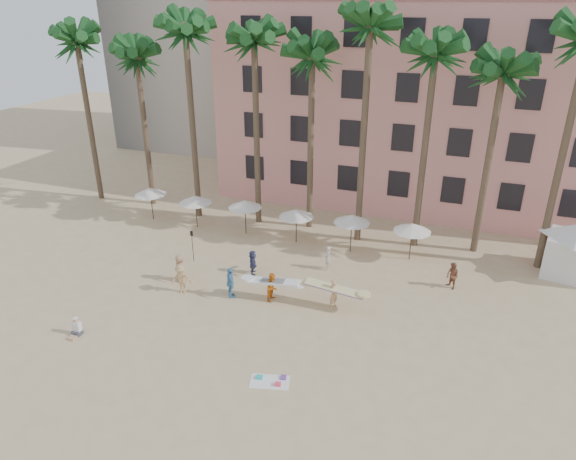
# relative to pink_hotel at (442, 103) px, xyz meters

# --- Properties ---
(ground) EXTENTS (120.00, 120.00, 0.00)m
(ground) POSITION_rel_pink_hotel_xyz_m (-7.00, -26.00, -8.00)
(ground) COLOR #D1B789
(ground) RESTS_ON ground
(pink_hotel) EXTENTS (35.00, 14.00, 16.00)m
(pink_hotel) POSITION_rel_pink_hotel_xyz_m (0.00, 0.00, 0.00)
(pink_hotel) COLOR #D99084
(pink_hotel) RESTS_ON ground
(palm_row) EXTENTS (44.40, 5.40, 16.30)m
(palm_row) POSITION_rel_pink_hotel_xyz_m (-6.49, -11.00, 4.97)
(palm_row) COLOR brown
(palm_row) RESTS_ON ground
(umbrella_row) EXTENTS (22.50, 2.70, 2.73)m
(umbrella_row) POSITION_rel_pink_hotel_xyz_m (-10.00, -13.50, -5.67)
(umbrella_row) COLOR #332B23
(umbrella_row) RESTS_ON ground
(cabana) EXTENTS (5.28, 5.28, 3.50)m
(cabana) POSITION_rel_pink_hotel_xyz_m (9.73, -12.01, -5.93)
(cabana) COLOR silver
(cabana) RESTS_ON ground
(beach_towel) EXTENTS (2.00, 1.43, 0.14)m
(beach_towel) POSITION_rel_pink_hotel_xyz_m (-4.20, -27.76, -7.97)
(beach_towel) COLOR white
(beach_towel) RESTS_ON ground
(carrier_yellow) EXTENTS (3.39, 0.78, 1.78)m
(carrier_yellow) POSITION_rel_pink_hotel_xyz_m (-3.17, -20.80, -6.99)
(carrier_yellow) COLOR tan
(carrier_yellow) RESTS_ON ground
(carrier_white) EXTENTS (3.12, 1.05, 1.72)m
(carrier_white) POSITION_rel_pink_hotel_xyz_m (-6.71, -21.22, -7.07)
(carrier_white) COLOR orange
(carrier_white) RESTS_ON ground
(beachgoers) EXTENTS (16.75, 7.11, 1.92)m
(beachgoers) POSITION_rel_pink_hotel_xyz_m (-8.38, -20.12, -7.12)
(beachgoers) COLOR tan
(beachgoers) RESTS_ON ground
(paddle) EXTENTS (0.18, 0.04, 2.23)m
(paddle) POSITION_rel_pink_hotel_xyz_m (-13.41, -18.66, -6.59)
(paddle) COLOR black
(paddle) RESTS_ON ground
(seated_man) EXTENTS (0.44, 0.77, 1.01)m
(seated_man) POSITION_rel_pink_hotel_xyz_m (-15.01, -27.96, -7.65)
(seated_man) COLOR #3F3F4C
(seated_man) RESTS_ON ground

